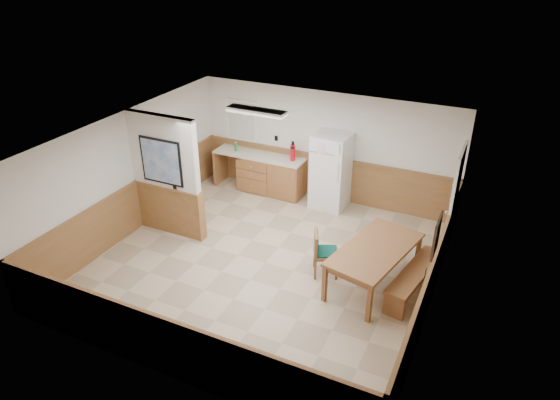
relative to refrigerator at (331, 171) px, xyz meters
The scene contains 20 objects.
ground 2.78m from the refrigerator, 96.33° to the right, with size 6.00×6.00×0.00m, color #C8B090.
ceiling 3.12m from the refrigerator, 96.33° to the right, with size 6.00×6.00×0.02m, color silver.
back_wall 0.62m from the refrigerator, 128.24° to the left, with size 6.00×0.02×2.50m, color white.
right_wall 3.80m from the refrigerator, 44.16° to the right, with size 0.02×6.00×2.50m, color white.
left_wall 4.23m from the refrigerator, 141.38° to the right, with size 0.02×6.00×2.50m, color white.
wainscot_back 0.57m from the refrigerator, 129.79° to the left, with size 6.00×0.04×1.00m, color #9D633E.
wainscot_right 3.78m from the refrigerator, 44.37° to the right, with size 0.04×6.00×1.00m, color #9D633E.
wainscot_left 4.21m from the refrigerator, 141.21° to the right, with size 0.04×6.00×1.00m, color #9D633E.
partition_wall 3.54m from the refrigerator, 136.23° to the right, with size 1.50×0.20×2.50m.
kitchen_counter 1.55m from the refrigerator, behind, with size 2.20×0.61×1.00m.
exterior_door 2.78m from the refrigerator, 15.27° to the right, with size 0.07×1.02×2.15m.
kitchen_window 2.52m from the refrigerator, behind, with size 0.80×0.04×1.00m.
wall_painting 4.03m from the refrigerator, 47.61° to the right, with size 0.04×0.50×0.60m.
fluorescent_fixture 2.35m from the refrigerator, 129.38° to the right, with size 1.20×0.30×0.09m.
refrigerator is the anchor object (origin of this frame).
dining_table 2.94m from the refrigerator, 54.86° to the right, with size 1.34×2.06×0.75m.
dining_bench 3.36m from the refrigerator, 44.05° to the right, with size 0.69×1.72×0.45m.
dining_chair 2.62m from the refrigerator, 73.17° to the right, with size 0.71×0.61×0.85m.
fire_extinguisher 0.98m from the refrigerator, behind, with size 0.14×0.14×0.46m.
soap_bottle 2.40m from the refrigerator, behind, with size 0.06×0.06×0.20m, color #198E2F.
Camera 1 is at (3.54, -6.83, 5.39)m, focal length 32.00 mm.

